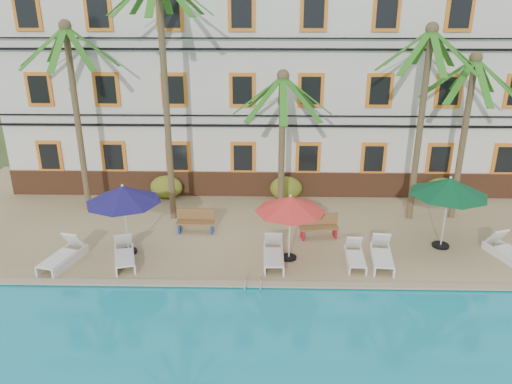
{
  "coord_description": "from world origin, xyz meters",
  "views": [
    {
      "loc": [
        -0.41,
        -15.02,
        9.07
      ],
      "look_at": [
        -0.81,
        3.0,
        2.0
      ],
      "focal_mm": 35.0,
      "sensor_mm": 36.0,
      "label": 1
    }
  ],
  "objects_px": {
    "palm_e": "(467,114)",
    "lounger_a": "(63,256)",
    "lounger_b": "(124,255)",
    "bench_right": "(318,226)",
    "pool_ladder": "(253,287)",
    "lounger_d": "(355,256)",
    "umbrella_red": "(290,204)",
    "lounger_c": "(274,254)",
    "palm_a": "(74,94)",
    "palm_b": "(164,70)",
    "lounger_f": "(509,251)",
    "bench_left": "(196,221)",
    "palm_d": "(423,99)",
    "lounger_e": "(382,255)",
    "umbrella_blue": "(123,195)",
    "palm_c": "(282,124)"
  },
  "relations": [
    {
      "from": "palm_a",
      "to": "lounger_c",
      "type": "xyz_separation_m",
      "value": [
        8.15,
        -4.52,
        -4.82
      ]
    },
    {
      "from": "palm_c",
      "to": "bench_right",
      "type": "height_order",
      "value": "palm_c"
    },
    {
      "from": "palm_a",
      "to": "lounger_f",
      "type": "bearing_deg",
      "value": -13.84
    },
    {
      "from": "palm_c",
      "to": "bench_right",
      "type": "bearing_deg",
      "value": -54.51
    },
    {
      "from": "lounger_d",
      "to": "lounger_e",
      "type": "relative_size",
      "value": 0.87
    },
    {
      "from": "palm_c",
      "to": "lounger_d",
      "type": "distance_m",
      "value": 6.08
    },
    {
      "from": "lounger_d",
      "to": "palm_d",
      "type": "bearing_deg",
      "value": 52.93
    },
    {
      "from": "palm_d",
      "to": "bench_right",
      "type": "xyz_separation_m",
      "value": [
        -4.06,
        -1.89,
        -4.62
      ]
    },
    {
      "from": "umbrella_blue",
      "to": "lounger_e",
      "type": "distance_m",
      "value": 9.4
    },
    {
      "from": "palm_e",
      "to": "lounger_d",
      "type": "relative_size",
      "value": 3.91
    },
    {
      "from": "lounger_b",
      "to": "pool_ladder",
      "type": "bearing_deg",
      "value": -18.33
    },
    {
      "from": "pool_ladder",
      "to": "palm_d",
      "type": "bearing_deg",
      "value": 40.46
    },
    {
      "from": "lounger_b",
      "to": "bench_right",
      "type": "distance_m",
      "value": 7.4
    },
    {
      "from": "lounger_a",
      "to": "palm_e",
      "type": "bearing_deg",
      "value": 15.97
    },
    {
      "from": "bench_right",
      "to": "palm_e",
      "type": "bearing_deg",
      "value": 18.95
    },
    {
      "from": "palm_d",
      "to": "lounger_b",
      "type": "relative_size",
      "value": 3.98
    },
    {
      "from": "lounger_a",
      "to": "lounger_c",
      "type": "height_order",
      "value": "lounger_a"
    },
    {
      "from": "palm_a",
      "to": "pool_ladder",
      "type": "relative_size",
      "value": 10.79
    },
    {
      "from": "palm_b",
      "to": "palm_e",
      "type": "distance_m",
      "value": 12.04
    },
    {
      "from": "palm_a",
      "to": "lounger_d",
      "type": "bearing_deg",
      "value": -22.27
    },
    {
      "from": "lounger_c",
      "to": "bench_right",
      "type": "distance_m",
      "value": 2.69
    },
    {
      "from": "palm_b",
      "to": "umbrella_red",
      "type": "distance_m",
      "value": 7.2
    },
    {
      "from": "palm_d",
      "to": "pool_ladder",
      "type": "distance_m",
      "value": 9.97
    },
    {
      "from": "umbrella_red",
      "to": "lounger_a",
      "type": "relative_size",
      "value": 1.17
    },
    {
      "from": "lounger_c",
      "to": "lounger_b",
      "type": "bearing_deg",
      "value": -178.53
    },
    {
      "from": "lounger_f",
      "to": "bench_left",
      "type": "distance_m",
      "value": 11.72
    },
    {
      "from": "bench_right",
      "to": "lounger_e",
      "type": "bearing_deg",
      "value": -44.0
    },
    {
      "from": "lounger_d",
      "to": "pool_ladder",
      "type": "height_order",
      "value": "lounger_d"
    },
    {
      "from": "umbrella_blue",
      "to": "pool_ladder",
      "type": "relative_size",
      "value": 3.63
    },
    {
      "from": "lounger_a",
      "to": "umbrella_red",
      "type": "bearing_deg",
      "value": 3.78
    },
    {
      "from": "palm_e",
      "to": "lounger_b",
      "type": "relative_size",
      "value": 3.45
    },
    {
      "from": "lounger_d",
      "to": "lounger_e",
      "type": "xyz_separation_m",
      "value": [
        0.95,
        0.03,
        0.04
      ]
    },
    {
      "from": "palm_c",
      "to": "bench_left",
      "type": "xyz_separation_m",
      "value": [
        -3.43,
        -1.63,
        -3.58
      ]
    },
    {
      "from": "bench_right",
      "to": "bench_left",
      "type": "bearing_deg",
      "value": 175.58
    },
    {
      "from": "palm_e",
      "to": "pool_ladder",
      "type": "relative_size",
      "value": 9.28
    },
    {
      "from": "lounger_d",
      "to": "lounger_f",
      "type": "distance_m",
      "value": 5.59
    },
    {
      "from": "lounger_c",
      "to": "lounger_e",
      "type": "distance_m",
      "value": 3.83
    },
    {
      "from": "lounger_b",
      "to": "bench_right",
      "type": "height_order",
      "value": "bench_right"
    },
    {
      "from": "palm_b",
      "to": "umbrella_red",
      "type": "relative_size",
      "value": 4.0
    },
    {
      "from": "palm_d",
      "to": "lounger_c",
      "type": "bearing_deg",
      "value": -146.24
    },
    {
      "from": "palm_e",
      "to": "lounger_a",
      "type": "distance_m",
      "value": 16.25
    },
    {
      "from": "lounger_e",
      "to": "lounger_f",
      "type": "height_order",
      "value": "lounger_e"
    },
    {
      "from": "palm_d",
      "to": "bench_right",
      "type": "relative_size",
      "value": 5.13
    },
    {
      "from": "umbrella_red",
      "to": "bench_right",
      "type": "bearing_deg",
      "value": 55.49
    },
    {
      "from": "palm_d",
      "to": "pool_ladder",
      "type": "relative_size",
      "value": 10.71
    },
    {
      "from": "umbrella_blue",
      "to": "lounger_e",
      "type": "height_order",
      "value": "umbrella_blue"
    },
    {
      "from": "palm_d",
      "to": "lounger_a",
      "type": "height_order",
      "value": "palm_d"
    },
    {
      "from": "palm_b",
      "to": "lounger_a",
      "type": "height_order",
      "value": "palm_b"
    },
    {
      "from": "umbrella_red",
      "to": "umbrella_blue",
      "type": "bearing_deg",
      "value": 176.84
    },
    {
      "from": "palm_d",
      "to": "lounger_a",
      "type": "relative_size",
      "value": 3.73
    }
  ]
}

